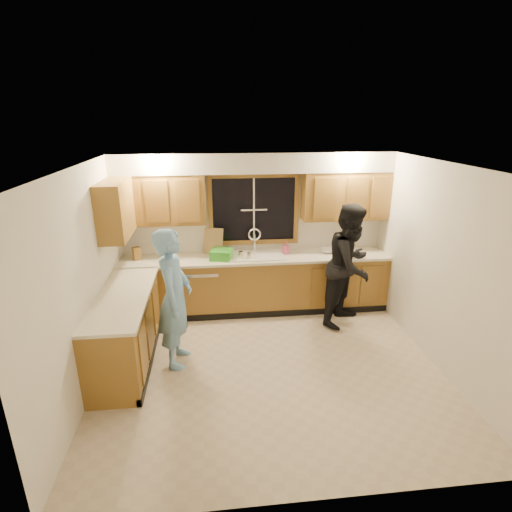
{
  "coord_description": "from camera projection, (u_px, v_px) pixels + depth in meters",
  "views": [
    {
      "loc": [
        -0.65,
        -4.27,
        3.0
      ],
      "look_at": [
        -0.1,
        0.65,
        1.26
      ],
      "focal_mm": 28.0,
      "sensor_mm": 36.0,
      "label": 1
    }
  ],
  "objects": [
    {
      "name": "floor",
      "position": [
        270.0,
        366.0,
        5.07
      ],
      "size": [
        4.2,
        4.2,
        0.0
      ],
      "primitive_type": "plane",
      "color": "beige",
      "rests_on": "ground"
    },
    {
      "name": "ceiling",
      "position": [
        272.0,
        166.0,
        4.24
      ],
      "size": [
        4.2,
        4.2,
        0.0
      ],
      "primitive_type": "plane",
      "rotation": [
        3.14,
        0.0,
        0.0
      ],
      "color": "white"
    },
    {
      "name": "wall_back",
      "position": [
        254.0,
        231.0,
        6.43
      ],
      "size": [
        4.2,
        0.0,
        4.2
      ],
      "primitive_type": "plane",
      "rotation": [
        1.57,
        0.0,
        0.0
      ],
      "color": "white",
      "rests_on": "ground"
    },
    {
      "name": "wall_left",
      "position": [
        84.0,
        283.0,
        4.43
      ],
      "size": [
        0.0,
        3.8,
        3.8
      ],
      "primitive_type": "plane",
      "rotation": [
        1.57,
        0.0,
        1.57
      ],
      "color": "white",
      "rests_on": "ground"
    },
    {
      "name": "wall_right",
      "position": [
        441.0,
        268.0,
        4.87
      ],
      "size": [
        0.0,
        3.8,
        3.8
      ],
      "primitive_type": "plane",
      "rotation": [
        1.57,
        0.0,
        -1.57
      ],
      "color": "white",
      "rests_on": "ground"
    },
    {
      "name": "base_cabinets_back",
      "position": [
        256.0,
        284.0,
        6.42
      ],
      "size": [
        4.2,
        0.6,
        0.88
      ],
      "primitive_type": "cube",
      "color": "olive",
      "rests_on": "ground"
    },
    {
      "name": "base_cabinets_left",
      "position": [
        126.0,
        330.0,
        5.06
      ],
      "size": [
        0.6,
        1.9,
        0.88
      ],
      "primitive_type": "cube",
      "color": "olive",
      "rests_on": "ground"
    },
    {
      "name": "countertop_back",
      "position": [
        256.0,
        258.0,
        6.25
      ],
      "size": [
        4.2,
        0.63,
        0.04
      ],
      "primitive_type": "cube",
      "color": "beige",
      "rests_on": "base_cabinets_back"
    },
    {
      "name": "countertop_left",
      "position": [
        123.0,
        297.0,
        4.91
      ],
      "size": [
        0.63,
        1.9,
        0.04
      ],
      "primitive_type": "cube",
      "color": "beige",
      "rests_on": "base_cabinets_left"
    },
    {
      "name": "upper_cabinets_left",
      "position": [
        160.0,
        200.0,
        5.94
      ],
      "size": [
        1.35,
        0.33,
        0.75
      ],
      "primitive_type": "cube",
      "color": "olive",
      "rests_on": "wall_back"
    },
    {
      "name": "upper_cabinets_right",
      "position": [
        345.0,
        196.0,
        6.24
      ],
      "size": [
        1.35,
        0.33,
        0.75
      ],
      "primitive_type": "cube",
      "color": "olive",
      "rests_on": "wall_back"
    },
    {
      "name": "upper_cabinets_return",
      "position": [
        116.0,
        209.0,
        5.31
      ],
      "size": [
        0.33,
        0.9,
        0.75
      ],
      "primitive_type": "cube",
      "color": "olive",
      "rests_on": "wall_left"
    },
    {
      "name": "soffit",
      "position": [
        255.0,
        163.0,
        5.9
      ],
      "size": [
        4.2,
        0.35,
        0.3
      ],
      "primitive_type": "cube",
      "color": "silver",
      "rests_on": "wall_back"
    },
    {
      "name": "window_frame",
      "position": [
        254.0,
        210.0,
        6.31
      ],
      "size": [
        1.44,
        0.03,
        1.14
      ],
      "color": "black",
      "rests_on": "wall_back"
    },
    {
      "name": "sink",
      "position": [
        256.0,
        259.0,
        6.28
      ],
      "size": [
        0.86,
        0.52,
        0.57
      ],
      "color": "white",
      "rests_on": "countertop_back"
    },
    {
      "name": "dishwasher",
      "position": [
        203.0,
        289.0,
        6.33
      ],
      "size": [
        0.6,
        0.56,
        0.82
      ],
      "primitive_type": "cube",
      "color": "white",
      "rests_on": "floor"
    },
    {
      "name": "stove",
      "position": [
        116.0,
        354.0,
        4.52
      ],
      "size": [
        0.58,
        0.75,
        0.9
      ],
      "primitive_type": "cube",
      "color": "white",
      "rests_on": "floor"
    },
    {
      "name": "man",
      "position": [
        175.0,
        299.0,
        4.88
      ],
      "size": [
        0.49,
        0.69,
        1.78
      ],
      "primitive_type": "imported",
      "rotation": [
        0.0,
        0.0,
        1.47
      ],
      "color": "#76ADDF",
      "rests_on": "floor"
    },
    {
      "name": "woman",
      "position": [
        350.0,
        265.0,
        5.88
      ],
      "size": [
        1.12,
        1.13,
        1.84
      ],
      "primitive_type": "imported",
      "rotation": [
        0.0,
        0.0,
        0.81
      ],
      "color": "black",
      "rests_on": "floor"
    },
    {
      "name": "knife_block",
      "position": [
        137.0,
        254.0,
        6.08
      ],
      "size": [
        0.14,
        0.14,
        0.2
      ],
      "primitive_type": "cube",
      "rotation": [
        0.0,
        0.0,
        0.57
      ],
      "color": "olive",
      "rests_on": "countertop_back"
    },
    {
      "name": "cutting_board",
      "position": [
        213.0,
        241.0,
        6.33
      ],
      "size": [
        0.33,
        0.21,
        0.41
      ],
      "primitive_type": "cube",
      "rotation": [
        -0.21,
        0.0,
        -0.34
      ],
      "color": "tan",
      "rests_on": "countertop_back"
    },
    {
      "name": "dish_crate",
      "position": [
        221.0,
        254.0,
        6.12
      ],
      "size": [
        0.38,
        0.36,
        0.15
      ],
      "primitive_type": "cube",
      "rotation": [
        0.0,
        0.0,
        -0.25
      ],
      "color": "green",
      "rests_on": "countertop_back"
    },
    {
      "name": "soap_bottle",
      "position": [
        286.0,
        248.0,
        6.36
      ],
      "size": [
        0.11,
        0.11,
        0.19
      ],
      "primitive_type": "imported",
      "rotation": [
        0.0,
        0.0,
        0.39
      ],
      "color": "#DC5483",
      "rests_on": "countertop_back"
    },
    {
      "name": "bowl",
      "position": [
        328.0,
        251.0,
        6.42
      ],
      "size": [
        0.26,
        0.26,
        0.06
      ],
      "primitive_type": "imported",
      "rotation": [
        0.0,
        0.0,
        -0.13
      ],
      "color": "silver",
      "rests_on": "countertop_back"
    },
    {
      "name": "can_left",
      "position": [
        241.0,
        255.0,
        6.11
      ],
      "size": [
        0.07,
        0.07,
        0.12
      ],
      "primitive_type": "cylinder",
      "rotation": [
        0.0,
        0.0,
        0.0
      ],
      "color": "beige",
      "rests_on": "countertop_back"
    },
    {
      "name": "can_right",
      "position": [
        249.0,
        256.0,
        6.09
      ],
      "size": [
        0.06,
        0.06,
        0.11
      ],
      "primitive_type": "cylinder",
      "rotation": [
        0.0,
        0.0,
        0.02
      ],
      "color": "beige",
      "rests_on": "countertop_back"
    }
  ]
}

